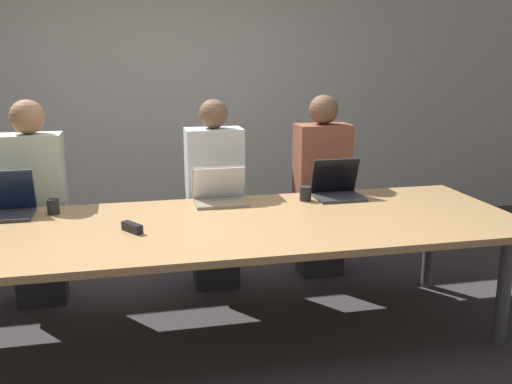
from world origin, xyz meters
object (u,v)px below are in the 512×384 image
Objects in this scene: laptop_far_right at (337,186)px; laptop_far_left at (7,203)px; person_far_left at (36,207)px; cup_far_left at (53,207)px; stapler at (132,228)px; person_far_center at (215,198)px; cup_far_right at (305,194)px; laptop_far_center at (219,192)px; person_far_right at (321,189)px.

laptop_far_right is 2.11m from laptop_far_left.
cup_far_left is at bearing -66.49° from person_far_left.
stapler is (0.47, -0.48, -0.02)m from cup_far_left.
person_far_left reaches higher than laptop_far_right.
person_far_center is at bearing 22.57° from stapler.
cup_far_left is at bearing 179.09° from cup_far_right.
stapler is at bearing -137.81° from laptop_far_center.
person_far_center reaches higher than cup_far_left.
laptop_far_left is 0.89× the size of laptop_far_center.
person_far_left is at bearing -177.73° from person_far_right.
laptop_far_right is at bearing 10.72° from cup_far_right.
cup_far_right is 0.07× the size of person_far_center.
cup_far_left is at bearing -179.39° from laptop_far_right.
cup_far_left is (-1.89, -0.45, 0.09)m from person_far_right.
laptop_far_center is (-0.57, 0.07, 0.02)m from cup_far_right.
laptop_far_left is at bearing -179.53° from laptop_far_center.
stapler is (0.73, -0.51, -0.05)m from laptop_far_left.
laptop_far_left is (-2.11, 0.01, 0.00)m from laptop_far_right.
laptop_far_center is at bearing -93.27° from person_far_center.
cup_far_right is at bearing -12.56° from person_far_left.
laptop_far_left reaches higher than cup_far_left.
person_far_center is (1.32, 0.35, -0.14)m from laptop_far_left.
laptop_far_right is at bearing 0.61° from cup_far_left.
person_far_right reaches higher than laptop_far_center.
person_far_center is at bearing 0.81° from person_far_left.
cup_far_left is (-1.61, 0.03, -0.00)m from cup_far_right.
laptop_far_center is (1.04, 0.04, 0.02)m from cup_far_left.
person_far_right is at bearing 4.40° from person_far_center.
laptop_far_left is at bearing 173.17° from cup_far_left.
laptop_far_center is at bearing 2.35° from cup_far_left.
laptop_far_center is at bearing 173.20° from cup_far_right.
laptop_far_left is at bearing -107.31° from person_far_left.
person_far_right is at bearing 84.39° from laptop_far_right.
person_far_left is (-1.77, 0.39, -0.09)m from cup_far_right.
person_far_left is at bearing 167.44° from cup_far_right.
cup_far_right is 1.03× the size of cup_far_left.
person_far_left is (-2.01, 0.35, -0.12)m from laptop_far_right.
laptop_far_center is at bearing 9.24° from stapler.
laptop_far_left is 3.25× the size of cup_far_left.
cup_far_left reaches higher than stapler.
person_far_center is 9.18× the size of stapler.
laptop_far_left is 0.27m from cup_far_left.
person_far_center is 1.05m from stapler.
laptop_far_left reaches higher than laptop_far_right.
cup_far_left is 0.07× the size of person_far_center.
stapler is at bearing -45.69° from cup_far_left.
cup_far_right is at bearing -36.73° from person_far_center.
laptop_far_right reaches higher than cup_far_right.
person_far_center is (1.06, 0.39, -0.10)m from cup_far_left.
cup_far_right is 0.07× the size of person_far_left.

